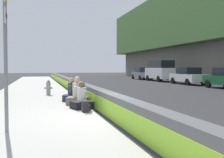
{
  "coord_description": "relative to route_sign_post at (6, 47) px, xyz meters",
  "views": [
    {
      "loc": [
        -8.43,
        2.36,
        1.71
      ],
      "look_at": [
        4.08,
        -1.07,
        1.15
      ],
      "focal_mm": 43.48,
      "sensor_mm": 36.0,
      "label": 1
    }
  ],
  "objects": [
    {
      "name": "sidewalk_strip",
      "position": [
        1.45,
        -0.45,
        -2.14
      ],
      "size": [
        80.0,
        4.4,
        0.14
      ],
      "primitive_type": "cube",
      "color": "#B5B2A8",
      "rests_on": "ground_plane"
    },
    {
      "name": "route_sign_post",
      "position": [
        0.0,
        0.0,
        0.0
      ],
      "size": [
        0.44,
        0.09,
        3.6
      ],
      "color": "gray",
      "rests_on": "sidewalk_strip"
    },
    {
      "name": "parked_car_midline",
      "position": [
        23.93,
        -15.42,
        -0.86
      ],
      "size": [
        5.1,
        2.1,
        2.56
      ],
      "color": "silver",
      "rests_on": "ground_plane"
    },
    {
      "name": "seated_person_rear",
      "position": [
        5.68,
        -2.26,
        -1.73
      ],
      "size": [
        0.86,
        0.94,
        1.09
      ],
      "color": "#23284C",
      "rests_on": "sidewalk_strip"
    },
    {
      "name": "jersey_barrier",
      "position": [
        1.45,
        -3.1,
        -1.79
      ],
      "size": [
        76.0,
        0.45,
        0.85
      ],
      "color": "#545456",
      "rests_on": "ground_plane"
    },
    {
      "name": "backpack",
      "position": [
        2.39,
        -2.34,
        -1.88
      ],
      "size": [
        0.32,
        0.28,
        0.4
      ],
      "color": "#232328",
      "rests_on": "sidewalk_strip"
    },
    {
      "name": "ground_plane",
      "position": [
        1.45,
        -3.1,
        -2.21
      ],
      "size": [
        160.0,
        160.0,
        0.0
      ],
      "primitive_type": "plane",
      "color": "#2B2B2D",
      "rests_on": "ground"
    },
    {
      "name": "parked_car_far",
      "position": [
        29.36,
        -15.18,
        -1.35
      ],
      "size": [
        4.5,
        1.95,
        1.71
      ],
      "color": "slate",
      "rests_on": "ground_plane"
    },
    {
      "name": "seated_person_foreground",
      "position": [
        3.22,
        -2.34,
        -1.75
      ],
      "size": [
        0.82,
        0.9,
        1.04
      ],
      "color": "black",
      "rests_on": "sidewalk_strip"
    },
    {
      "name": "seated_person_middle",
      "position": [
        4.44,
        -2.35,
        -1.7
      ],
      "size": [
        0.95,
        1.03,
        1.19
      ],
      "color": "#706651",
      "rests_on": "sidewalk_strip"
    },
    {
      "name": "parked_car_fourth",
      "position": [
        17.34,
        -15.35,
        -1.35
      ],
      "size": [
        4.5,
        1.95,
        1.71
      ],
      "color": "silver",
      "rests_on": "ground_plane"
    },
    {
      "name": "fire_hydrant",
      "position": [
        8.86,
        -1.31,
        -1.62
      ],
      "size": [
        0.26,
        0.46,
        0.88
      ],
      "color": "gray",
      "rests_on": "sidewalk_strip"
    }
  ]
}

